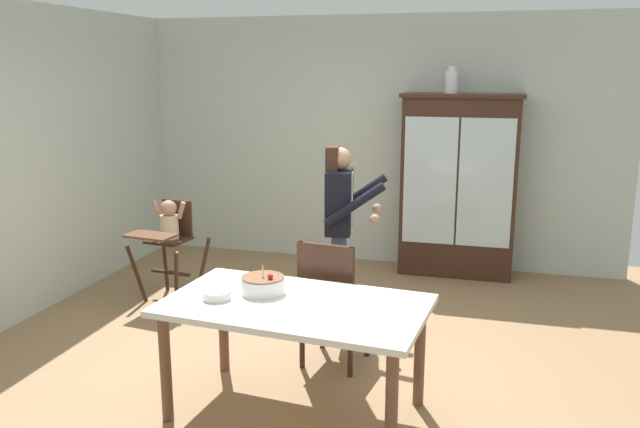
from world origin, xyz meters
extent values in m
plane|color=#93704C|center=(0.00, 0.00, 0.00)|extent=(6.24, 6.24, 0.00)
cube|color=beige|center=(0.00, 2.63, 1.35)|extent=(5.32, 0.06, 2.70)
cube|color=beige|center=(-2.63, 0.00, 1.35)|extent=(0.06, 5.32, 2.70)
cube|color=#382116|center=(0.92, 2.37, 0.93)|extent=(1.16, 0.42, 1.85)
cube|color=#382116|center=(0.92, 2.37, 1.87)|extent=(1.22, 0.48, 0.04)
cube|color=silver|center=(0.65, 2.15, 1.02)|extent=(0.53, 0.01, 1.30)
cube|color=silver|center=(1.20, 2.15, 1.02)|extent=(0.53, 0.01, 1.30)
cube|color=#382116|center=(0.92, 2.37, 1.02)|extent=(1.08, 0.36, 0.02)
cylinder|color=white|center=(0.80, 2.37, 2.00)|extent=(0.13, 0.13, 0.22)
cylinder|color=white|center=(0.80, 2.37, 2.14)|extent=(0.07, 0.07, 0.05)
cylinder|color=#382116|center=(-1.87, 0.68, 0.28)|extent=(0.15, 0.13, 0.56)
cylinder|color=#382116|center=(-1.44, 0.63, 0.28)|extent=(0.13, 0.15, 0.56)
cylinder|color=#382116|center=(-1.82, 1.12, 0.28)|extent=(0.13, 0.15, 0.56)
cylinder|color=#382116|center=(-1.38, 1.06, 0.28)|extent=(0.15, 0.13, 0.56)
cube|color=#382116|center=(-1.63, 0.87, 0.25)|extent=(0.42, 0.09, 0.02)
cube|color=#382116|center=(-1.63, 0.87, 0.57)|extent=(0.38, 0.38, 0.02)
cube|color=#382116|center=(-1.61, 1.03, 0.76)|extent=(0.31, 0.07, 0.34)
cube|color=brown|center=(-1.66, 0.60, 0.68)|extent=(0.47, 0.29, 0.02)
cylinder|color=beige|center=(-1.63, 0.89, 0.70)|extent=(0.17, 0.17, 0.22)
sphere|color=tan|center=(-1.63, 0.89, 0.87)|extent=(0.15, 0.15, 0.15)
cylinder|color=tan|center=(-1.76, 0.91, 0.86)|extent=(0.10, 0.06, 0.17)
cylinder|color=tan|center=(-1.49, 0.87, 0.86)|extent=(0.10, 0.06, 0.17)
cylinder|color=#33425B|center=(0.08, 0.55, 0.41)|extent=(0.11, 0.11, 0.82)
cylinder|color=#33425B|center=(0.06, 0.72, 0.41)|extent=(0.11, 0.11, 0.82)
cube|color=black|center=(0.07, 0.64, 1.08)|extent=(0.25, 0.38, 0.52)
cube|color=white|center=(0.17, 0.65, 1.08)|extent=(0.02, 0.06, 0.49)
sphere|color=tan|center=(0.07, 0.64, 1.43)|extent=(0.19, 0.19, 0.19)
cube|color=#382319|center=(0.01, 0.63, 1.31)|extent=(0.13, 0.21, 0.44)
cylinder|color=black|center=(0.23, 0.46, 1.10)|extent=(0.50, 0.14, 0.37)
sphere|color=tan|center=(0.39, 0.48, 0.99)|extent=(0.08, 0.08, 0.08)
cylinder|color=black|center=(0.18, 0.85, 1.10)|extent=(0.50, 0.14, 0.37)
sphere|color=tan|center=(0.34, 0.88, 0.99)|extent=(0.08, 0.08, 0.08)
cube|color=silver|center=(0.14, -0.82, 0.72)|extent=(1.67, 1.05, 0.04)
cylinder|color=brown|center=(-0.60, -1.12, 0.35)|extent=(0.07, 0.07, 0.70)
cylinder|color=brown|center=(0.82, -1.24, 0.35)|extent=(0.07, 0.07, 0.70)
cylinder|color=brown|center=(-0.53, -0.39, 0.35)|extent=(0.07, 0.07, 0.70)
cylinder|color=brown|center=(0.88, -0.51, 0.35)|extent=(0.07, 0.07, 0.70)
cylinder|color=white|center=(-0.11, -0.70, 0.79)|extent=(0.28, 0.28, 0.10)
cylinder|color=brown|center=(-0.11, -0.70, 0.84)|extent=(0.27, 0.27, 0.01)
cylinder|color=#F2E5CC|center=(-0.11, -0.70, 0.88)|extent=(0.01, 0.01, 0.06)
cone|color=yellow|center=(-0.11, -0.70, 0.92)|extent=(0.02, 0.02, 0.02)
sphere|color=red|center=(-0.04, -0.74, 0.87)|extent=(0.04, 0.04, 0.04)
cylinder|color=silver|center=(-0.34, -0.88, 0.77)|extent=(0.18, 0.18, 0.05)
cylinder|color=#382116|center=(0.42, 0.12, 0.23)|extent=(0.04, 0.04, 0.45)
cylinder|color=#382116|center=(0.05, 0.16, 0.23)|extent=(0.04, 0.04, 0.45)
cylinder|color=#382116|center=(0.37, -0.25, 0.23)|extent=(0.04, 0.04, 0.45)
cylinder|color=#382116|center=(0.00, -0.20, 0.23)|extent=(0.04, 0.04, 0.45)
cube|color=#473D38|center=(0.21, -0.04, 0.47)|extent=(0.49, 0.49, 0.03)
cube|color=#382116|center=(0.19, -0.24, 0.72)|extent=(0.42, 0.10, 0.48)
cylinder|color=#382116|center=(0.37, -0.27, 0.72)|extent=(0.03, 0.03, 0.48)
cylinder|color=#382116|center=(0.00, -0.22, 0.72)|extent=(0.03, 0.03, 0.48)
camera|label=1|loc=(1.28, -4.39, 2.15)|focal=36.30mm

